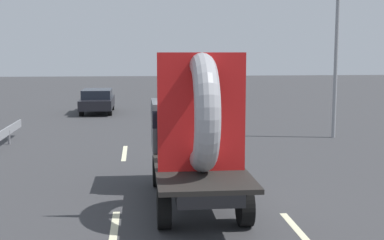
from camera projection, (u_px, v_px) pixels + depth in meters
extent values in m
plane|color=#38383A|center=(208.00, 194.00, 13.59)|extent=(120.00, 120.00, 0.00)
cylinder|color=black|center=(158.00, 171.00, 14.33)|extent=(0.28, 0.85, 0.85)
cylinder|color=black|center=(220.00, 169.00, 14.49)|extent=(0.28, 0.85, 0.85)
cylinder|color=black|center=(164.00, 209.00, 10.92)|extent=(0.28, 0.85, 0.85)
cylinder|color=black|center=(245.00, 206.00, 11.09)|extent=(0.28, 0.85, 0.85)
cube|color=black|center=(196.00, 170.00, 12.58)|extent=(1.30, 5.48, 0.25)
cube|color=#4C5156|center=(189.00, 126.00, 14.25)|extent=(2.00, 1.88, 1.35)
cube|color=black|center=(189.00, 115.00, 14.16)|extent=(2.02, 1.79, 0.44)
cube|color=black|center=(201.00, 172.00, 11.63)|extent=(2.00, 3.59, 0.10)
cube|color=black|center=(193.00, 132.00, 13.27)|extent=(1.80, 0.08, 1.10)
torus|color=#9E9EA3|center=(202.00, 113.00, 11.30)|extent=(0.53, 2.56, 2.56)
cube|color=red|center=(202.00, 113.00, 11.30)|extent=(1.90, 0.03, 2.56)
cylinder|color=black|center=(86.00, 105.00, 32.06)|extent=(0.22, 0.64, 0.64)
cylinder|color=black|center=(112.00, 105.00, 32.22)|extent=(0.22, 0.64, 0.64)
cylinder|color=black|center=(81.00, 110.00, 29.39)|extent=(0.22, 0.64, 0.64)
cylinder|color=black|center=(110.00, 110.00, 29.55)|extent=(0.22, 0.64, 0.64)
cube|color=black|center=(97.00, 103.00, 30.77)|extent=(1.81, 4.23, 0.55)
cube|color=black|center=(97.00, 94.00, 30.60)|extent=(1.63, 2.37, 0.50)
cylinder|color=gray|center=(336.00, 66.00, 21.85)|extent=(0.16, 0.16, 5.99)
cylinder|color=slate|center=(9.00, 137.00, 20.61)|extent=(0.10, 0.10, 0.55)
cube|color=beige|center=(114.00, 230.00, 10.83)|extent=(0.16, 2.53, 0.01)
cube|color=beige|center=(125.00, 153.00, 18.90)|extent=(0.16, 2.80, 0.01)
cube|color=beige|center=(301.00, 234.00, 10.61)|extent=(0.16, 2.75, 0.01)
cube|color=beige|center=(230.00, 153.00, 18.88)|extent=(0.16, 2.32, 0.01)
cylinder|color=black|center=(199.00, 92.00, 42.12)|extent=(0.22, 0.63, 0.63)
cylinder|color=black|center=(219.00, 92.00, 42.27)|extent=(0.22, 0.63, 0.63)
cylinder|color=black|center=(204.00, 95.00, 39.50)|extent=(0.22, 0.63, 0.63)
cylinder|color=black|center=(224.00, 94.00, 39.65)|extent=(0.22, 0.63, 0.63)
cube|color=#194C99|center=(211.00, 89.00, 40.85)|extent=(1.78, 4.16, 0.54)
cube|color=black|center=(212.00, 83.00, 40.68)|extent=(1.60, 2.33, 0.50)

